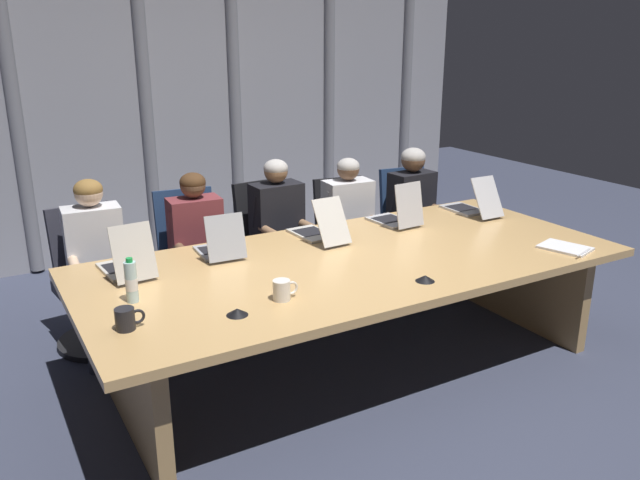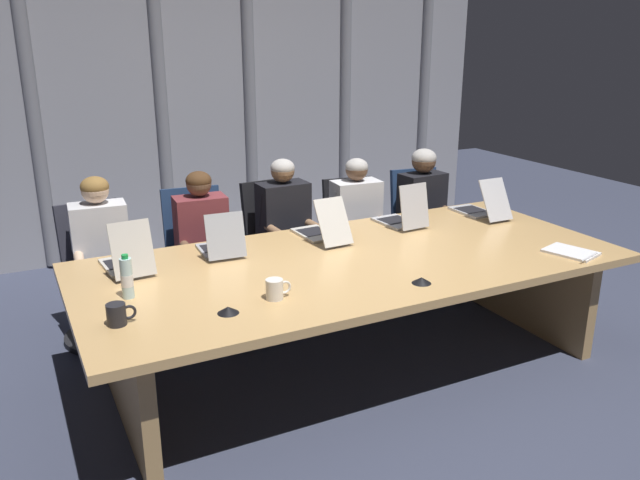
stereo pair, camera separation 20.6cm
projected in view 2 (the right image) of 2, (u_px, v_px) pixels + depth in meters
name	position (u px, v px, depth m)	size (l,w,h in m)	color
ground_plane	(352.00, 365.00, 4.18)	(12.23, 12.23, 0.00)	#383D51
conference_table	(354.00, 282.00, 4.00)	(3.35, 1.50, 0.73)	tan
curtain_backdrop	(208.00, 114.00, 6.22)	(6.11, 0.17, 2.61)	#9999A0
laptop_left_end	(127.00, 260.00, 3.74)	(0.27, 0.45, 0.33)	beige
laptop_left_mid	(221.00, 245.00, 4.02)	(0.26, 0.38, 0.29)	#A8ADB7
laptop_center	(321.00, 230.00, 4.33)	(0.24, 0.51, 0.30)	beige
laptop_right_mid	(402.00, 217.00, 4.61)	(0.26, 0.41, 0.33)	#BCBCC1
laptop_right_end	(480.00, 208.00, 4.88)	(0.22, 0.50, 0.30)	#BCBCC1
office_chair_left_end	(102.00, 290.00, 4.49)	(0.60, 0.60, 0.94)	#2D2D38
office_chair_left_mid	(199.00, 273.00, 4.79)	(0.60, 0.60, 0.97)	navy
office_chair_center	(279.00, 260.00, 5.06)	(0.60, 0.60, 0.96)	black
office_chair_right_mid	(355.00, 249.00, 5.36)	(0.60, 0.60, 0.91)	black
office_chair_right_end	(421.00, 237.00, 5.65)	(0.60, 0.60, 0.92)	navy
person_left_end	(103.00, 255.00, 4.26)	(0.40, 0.56, 1.17)	silver
person_left_mid	(205.00, 243.00, 4.56)	(0.40, 0.56, 1.14)	brown
person_center	(288.00, 228.00, 4.84)	(0.40, 0.55, 1.17)	black
person_right_mid	(361.00, 221.00, 5.12)	(0.42, 0.57, 1.12)	silver
person_right_end	(428.00, 208.00, 5.39)	(0.42, 0.56, 1.15)	black
water_bottle_primary	(127.00, 278.00, 3.34)	(0.06, 0.06, 0.24)	silver
coffee_mug_near	(275.00, 289.00, 3.34)	(0.14, 0.09, 0.11)	white
coffee_mug_far	(117.00, 314.00, 3.04)	(0.14, 0.09, 0.11)	black
conference_mic_left_side	(228.00, 310.00, 3.18)	(0.11, 0.11, 0.04)	black
conference_mic_middle	(422.00, 280.00, 3.56)	(0.11, 0.11, 0.04)	black
spiral_notepad	(571.00, 252.00, 4.04)	(0.30, 0.36, 0.03)	silver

